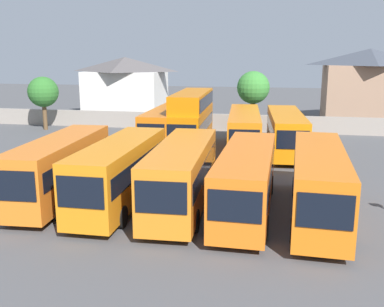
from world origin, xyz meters
The scene contains 15 objects.
ground centered at (0.00, 18.00, 0.00)m, with size 140.00×140.00×0.00m, color #4C4C4F.
depot_boundary_wall centered at (0.00, 24.91, 0.90)m, with size 56.00×0.50×1.80m, color gray.
bus_1 centered at (-7.07, 0.09, 2.02)m, with size 2.98×10.24×3.55m.
bus_2 centered at (-3.40, -0.19, 2.02)m, with size 2.60×10.18×3.54m.
bus_3 centered at (0.03, 0.02, 2.00)m, with size 2.98×10.59×3.50m.
bus_4 centered at (3.48, 0.06, 1.91)m, with size 2.77×11.06×3.33m.
bus_5 centered at (7.12, -0.11, 2.00)m, with size 2.93×11.18×3.50m.
bus_6 centered at (-4.60, 15.09, 1.98)m, with size 2.67×10.59×3.46m.
bus_7 centered at (-2.35, 15.17, 2.79)m, with size 2.99×10.36×4.96m.
bus_8 centered at (2.23, 15.11, 1.92)m, with size 3.39×12.19×3.35m.
bus_9 centered at (5.71, 15.14, 1.92)m, with size 3.38×11.79×3.35m.
house_terrace_left centered at (-14.81, 33.80, 3.93)m, with size 10.24×7.55×7.72m.
house_terrace_centre centered at (15.42, 33.82, 4.45)m, with size 10.49×7.44×8.75m.
tree_left_of_lot centered at (2.23, 27.41, 4.45)m, with size 3.60×3.60×6.31m.
tree_behind_wall centered at (-20.03, 21.91, 4.09)m, with size 3.27×3.27×5.77m.
Camera 1 is at (4.89, -22.53, 8.29)m, focal length 41.61 mm.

